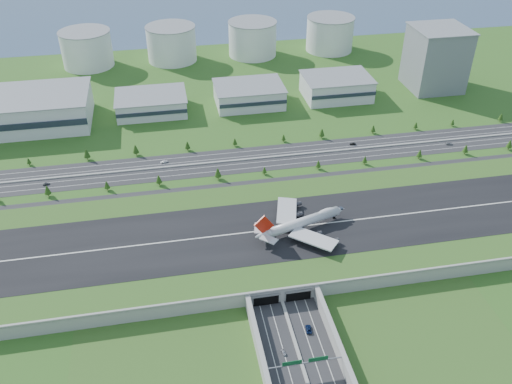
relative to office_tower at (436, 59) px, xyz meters
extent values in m
plane|color=#25541A|center=(-200.00, -195.00, -27.50)|extent=(1200.00, 1200.00, 0.00)
cube|color=gray|center=(-200.00, -195.00, -23.50)|extent=(520.00, 100.00, 8.00)
cube|color=#34581E|center=(-200.00, -195.00, -19.42)|extent=(520.00, 100.00, 0.16)
cube|color=black|center=(-200.00, -195.00, -19.28)|extent=(520.00, 58.00, 0.12)
cube|color=silver|center=(-200.00, -195.00, -19.20)|extent=(520.00, 0.90, 0.02)
cube|color=gray|center=(-200.00, -244.40, -18.90)|extent=(520.00, 1.20, 1.20)
cube|color=gray|center=(-218.20, -295.00, -23.50)|extent=(2.40, 100.00, 8.00)
cube|color=gray|center=(-181.80, -295.00, -23.50)|extent=(2.40, 100.00, 8.00)
cube|color=black|center=(-208.50, -245.20, -24.30)|extent=(13.00, 1.20, 6.00)
cube|color=black|center=(-191.50, -245.20, -24.30)|extent=(13.00, 1.20, 6.00)
cylinder|color=gray|center=(-219.00, -290.00, -24.00)|extent=(0.70, 0.70, 7.00)
cylinder|color=gray|center=(-181.00, -290.00, -24.00)|extent=(0.70, 0.70, 7.00)
cube|color=gray|center=(-200.00, -290.00, -20.30)|extent=(38.00, 0.50, 0.50)
cube|color=#0C4C23|center=(-206.00, -290.10, -18.90)|extent=(9.00, 0.30, 2.40)
cube|color=#0C4C23|center=(-194.00, -290.10, -18.90)|extent=(9.00, 0.30, 2.40)
cube|color=#28282B|center=(-200.00, -100.00, -27.44)|extent=(560.00, 36.00, 0.12)
cylinder|color=#3D2819|center=(-331.67, -122.00, -26.08)|extent=(0.50, 0.50, 2.84)
cone|color=#163B10|center=(-331.67, -122.00, -22.45)|extent=(4.42, 4.42, 5.68)
cylinder|color=#3D2819|center=(-293.27, -122.00, -26.26)|extent=(0.50, 0.50, 2.49)
cone|color=#163B10|center=(-293.27, -122.00, -23.08)|extent=(3.87, 3.87, 4.97)
cylinder|color=#3D2819|center=(-258.48, -122.00, -26.14)|extent=(0.50, 0.50, 2.73)
cone|color=#163B10|center=(-258.48, -122.00, -22.65)|extent=(4.25, 4.25, 5.46)
cylinder|color=#3D2819|center=(-217.74, -122.00, -25.98)|extent=(0.50, 0.50, 3.04)
cone|color=#163B10|center=(-217.74, -122.00, -22.09)|extent=(4.74, 4.74, 6.09)
cylinder|color=#3D2819|center=(-184.68, -122.00, -26.43)|extent=(0.50, 0.50, 2.13)
cone|color=#163B10|center=(-184.68, -122.00, -23.71)|extent=(3.31, 3.31, 4.26)
cylinder|color=#3D2819|center=(-145.25, -122.00, -26.28)|extent=(0.50, 0.50, 2.43)
cone|color=#163B10|center=(-145.25, -122.00, -23.17)|extent=(3.79, 3.79, 4.87)
cylinder|color=#3D2819|center=(-110.18, -122.00, -26.32)|extent=(0.50, 0.50, 2.35)
cone|color=#163B10|center=(-110.18, -122.00, -23.32)|extent=(3.66, 3.66, 4.70)
cylinder|color=#3D2819|center=(-67.80, -122.00, -26.18)|extent=(0.50, 0.50, 2.63)
cone|color=#163B10|center=(-67.80, -122.00, -22.82)|extent=(4.10, 4.10, 5.27)
cylinder|color=#3D2819|center=(-31.01, -122.00, -26.14)|extent=(0.50, 0.50, 2.72)
cone|color=#163B10|center=(-31.01, -122.00, -22.67)|extent=(4.23, 4.23, 5.44)
cylinder|color=#3D2819|center=(5.03, -122.00, -26.06)|extent=(0.50, 0.50, 2.88)
cone|color=#163B10|center=(5.03, -122.00, -22.38)|extent=(4.48, 4.48, 5.76)
cylinder|color=#3D2819|center=(-350.41, -78.00, -26.51)|extent=(0.50, 0.50, 1.99)
cone|color=#163B10|center=(-350.41, -78.00, -23.96)|extent=(3.09, 3.09, 3.98)
cylinder|color=#3D2819|center=(-309.24, -78.00, -25.98)|extent=(0.50, 0.50, 3.05)
cone|color=#163B10|center=(-309.24, -78.00, -22.09)|extent=(4.74, 4.74, 6.09)
cylinder|color=#3D2819|center=(-273.82, -78.00, -26.01)|extent=(0.50, 0.50, 2.99)
cone|color=#163B10|center=(-273.82, -78.00, -22.19)|extent=(4.65, 4.65, 5.97)
cylinder|color=#3D2819|center=(-235.30, -78.00, -26.18)|extent=(0.50, 0.50, 2.64)
cone|color=#163B10|center=(-235.30, -78.00, -22.81)|extent=(4.11, 4.11, 5.28)
cylinder|color=#3D2819|center=(-199.01, -78.00, -26.36)|extent=(0.50, 0.50, 2.28)
cone|color=#163B10|center=(-199.01, -78.00, -23.44)|extent=(3.55, 3.55, 4.57)
cylinder|color=#3D2819|center=(-160.60, -78.00, -26.43)|extent=(0.50, 0.50, 2.14)
cone|color=#163B10|center=(-160.60, -78.00, -23.70)|extent=(3.32, 3.32, 4.27)
cylinder|color=#3D2819|center=(-129.76, -78.00, -26.07)|extent=(0.50, 0.50, 2.86)
cone|color=#163B10|center=(-129.76, -78.00, -22.41)|extent=(4.45, 4.45, 5.72)
cylinder|color=#3D2819|center=(-87.11, -78.00, -26.24)|extent=(0.50, 0.50, 2.51)
cone|color=#163B10|center=(-87.11, -78.00, -23.03)|extent=(3.91, 3.91, 5.03)
cylinder|color=#3D2819|center=(-50.75, -78.00, -26.37)|extent=(0.50, 0.50, 2.25)
cone|color=#163B10|center=(-50.75, -78.00, -23.50)|extent=(3.50, 3.50, 4.50)
cylinder|color=#3D2819|center=(-18.49, -78.00, -26.47)|extent=(0.50, 0.50, 2.06)
cone|color=#163B10|center=(-18.49, -78.00, -23.83)|extent=(3.21, 3.21, 4.13)
cylinder|color=#3D2819|center=(24.59, -78.00, -26.20)|extent=(0.50, 0.50, 2.59)
cone|color=#163B10|center=(24.59, -78.00, -22.89)|extent=(4.03, 4.03, 5.19)
cube|color=silver|center=(-370.00, -10.00, -15.00)|extent=(120.00, 60.00, 25.00)
cube|color=silver|center=(-260.00, -5.00, -20.00)|extent=(58.00, 42.00, 15.00)
cube|color=silver|center=(-175.00, -5.00, -19.00)|extent=(58.00, 42.00, 17.00)
cube|color=silver|center=(-95.00, -5.00, -18.00)|extent=(58.00, 42.00, 19.00)
cube|color=slate|center=(0.00, 0.00, 0.00)|extent=(46.00, 46.00, 55.00)
cylinder|color=white|center=(-320.00, 115.00, -10.00)|extent=(50.00, 50.00, 35.00)
cylinder|color=white|center=(-235.00, 115.00, -10.00)|extent=(50.00, 50.00, 35.00)
cylinder|color=white|center=(-150.00, 115.00, -10.00)|extent=(50.00, 50.00, 35.00)
cylinder|color=white|center=(-65.00, 115.00, -10.00)|extent=(50.00, 50.00, 35.00)
cube|color=#3B5371|center=(-200.00, 285.00, -27.47)|extent=(1200.00, 260.00, 0.06)
cylinder|color=silver|center=(-177.43, -197.83, -14.12)|extent=(48.77, 19.77, 5.63)
cone|color=silver|center=(-152.18, -190.12, -14.12)|extent=(8.38, 7.44, 5.63)
cone|color=silver|center=(-202.67, -205.54, -13.77)|extent=(10.06, 7.95, 5.63)
ellipsoid|color=silver|center=(-161.41, -192.94, -12.09)|extent=(12.76, 7.70, 3.46)
cube|color=silver|center=(-174.74, -212.65, -15.00)|extent=(27.44, 25.97, 1.39)
cube|color=silver|center=(-183.48, -184.04, -15.00)|extent=(17.91, 28.46, 1.39)
cylinder|color=#38383D|center=(-170.33, -206.71, -16.93)|extent=(5.15, 3.86, 2.64)
cylinder|color=#38383D|center=(-162.60, -214.46, -16.93)|extent=(5.15, 3.86, 2.64)
cylinder|color=#38383D|center=(-176.50, -186.51, -16.93)|extent=(5.15, 3.86, 2.64)
cylinder|color=#38383D|center=(-174.42, -175.76, -16.93)|extent=(5.15, 3.86, 2.64)
cube|color=silver|center=(-200.16, -210.75, -13.06)|extent=(10.68, 10.46, 0.53)
cube|color=silver|center=(-203.50, -199.81, -13.06)|extent=(7.32, 10.62, 0.53)
cube|color=red|center=(-201.83, -205.28, -7.08)|extent=(12.23, 4.42, 13.19)
cylinder|color=black|center=(-155.68, -191.19, -18.74)|extent=(1.67, 0.62, 1.67)
cylinder|color=black|center=(-179.97, -201.55, -18.74)|extent=(1.67, 0.62, 1.67)
cylinder|color=black|center=(-181.62, -196.17, -18.74)|extent=(1.67, 0.62, 1.67)
cylinder|color=black|center=(-185.02, -203.09, -18.74)|extent=(1.67, 0.62, 1.67)
cylinder|color=black|center=(-186.67, -197.71, -18.74)|extent=(1.67, 0.62, 1.67)
imported|color=silver|center=(-206.76, -277.51, -26.71)|extent=(2.37, 4.17, 1.34)
imported|color=#0C1B40|center=(-191.52, -266.09, -26.56)|extent=(3.40, 6.19, 1.64)
imported|color=slate|center=(-335.09, -107.49, -26.59)|extent=(4.97, 3.20, 1.57)
imported|color=black|center=(-109.08, -93.04, -26.62)|extent=(4.79, 2.23, 1.52)
imported|color=#A2A3A7|center=(-35.51, -106.45, -26.68)|extent=(5.42, 3.34, 1.40)
imported|color=white|center=(-254.13, -92.94, -26.61)|extent=(5.45, 2.63, 1.53)
camera|label=1|loc=(-250.32, -439.33, 178.63)|focal=38.00mm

